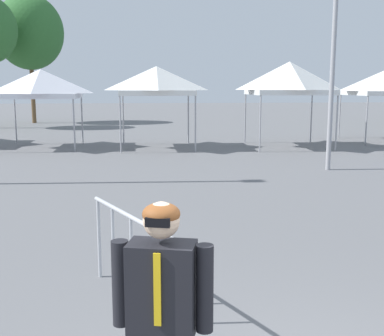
# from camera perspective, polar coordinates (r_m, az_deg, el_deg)

# --- Properties ---
(canopy_tent_behind_center) EXTENTS (3.03, 3.03, 3.16)m
(canopy_tent_behind_center) POSITION_cam_1_polar(r_m,az_deg,el_deg) (20.37, -17.57, 9.55)
(canopy_tent_behind_center) COLOR #9E9EA3
(canopy_tent_behind_center) RESTS_ON ground
(canopy_tent_behind_right) EXTENTS (2.98, 2.98, 3.27)m
(canopy_tent_behind_right) POSITION_cam_1_polar(r_m,az_deg,el_deg) (19.42, -4.25, 10.33)
(canopy_tent_behind_right) COLOR #9E9EA3
(canopy_tent_behind_right) RESTS_ON ground
(canopy_tent_far_left) EXTENTS (3.18, 3.18, 3.47)m
(canopy_tent_far_left) POSITION_cam_1_polar(r_m,az_deg,el_deg) (20.11, 11.52, 10.45)
(canopy_tent_far_left) COLOR #9E9EA3
(canopy_tent_far_left) RESTS_ON ground
(person_foreground) EXTENTS (0.63, 0.34, 1.78)m
(person_foreground) POSITION_cam_1_polar(r_m,az_deg,el_deg) (3.18, -3.55, -17.25)
(person_foreground) COLOR #33384C
(person_foreground) RESTS_ON ground
(light_pole_near_lift) EXTENTS (0.36, 0.36, 8.04)m
(light_pole_near_lift) POSITION_cam_1_polar(r_m,az_deg,el_deg) (14.90, 16.72, 17.43)
(light_pole_near_lift) COLOR #9E9EA3
(light_pole_near_lift) RESTS_ON ground
(tree_behind_tents_left) EXTENTS (4.47, 4.47, 8.50)m
(tree_behind_tents_left) POSITION_cam_1_polar(r_m,az_deg,el_deg) (34.78, -18.81, 15.05)
(tree_behind_tents_left) COLOR brown
(tree_behind_tents_left) RESTS_ON ground
(crowd_barrier_by_lift) EXTENTS (0.98, 1.90, 1.08)m
(crowd_barrier_by_lift) POSITION_cam_1_polar(r_m,az_deg,el_deg) (5.44, -7.26, -8.83)
(crowd_barrier_by_lift) COLOR #B7BABF
(crowd_barrier_by_lift) RESTS_ON ground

